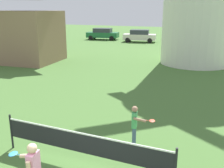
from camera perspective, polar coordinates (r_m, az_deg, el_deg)
tennis_net at (r=7.29m, az=-6.40°, el=-12.59°), size 5.01×0.06×1.10m
player_far at (r=8.36m, az=5.01°, el=-8.36°), size 0.79×0.42×1.28m
parked_car_green at (r=37.52m, az=-2.03°, el=10.78°), size 4.58×2.44×1.56m
parked_car_cream at (r=34.87m, az=5.95°, el=10.31°), size 4.38×2.47×1.56m
parked_car_silver at (r=34.10m, az=15.87°, el=9.68°), size 4.43×2.47×1.56m
chapel at (r=22.85m, az=-19.49°, el=12.83°), size 6.77×5.28×7.60m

